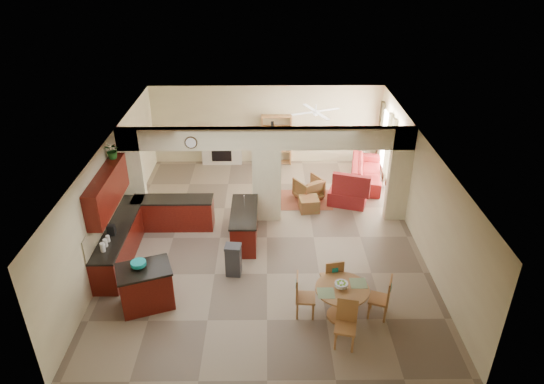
{
  "coord_description": "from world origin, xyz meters",
  "views": [
    {
      "loc": [
        0.03,
        -11.08,
        7.36
      ],
      "look_at": [
        0.14,
        0.3,
        1.25
      ],
      "focal_mm": 32.0,
      "sensor_mm": 36.0,
      "label": 1
    }
  ],
  "objects_px": {
    "armchair": "(309,188)",
    "kitchen_island": "(146,287)",
    "sofa": "(366,172)",
    "dining_table": "(341,298)"
  },
  "relations": [
    {
      "from": "dining_table",
      "to": "armchair",
      "type": "distance_m",
      "value": 5.32
    },
    {
      "from": "armchair",
      "to": "kitchen_island",
      "type": "bearing_deg",
      "value": 19.4
    },
    {
      "from": "sofa",
      "to": "armchair",
      "type": "distance_m",
      "value": 2.31
    },
    {
      "from": "kitchen_island",
      "to": "sofa",
      "type": "height_order",
      "value": "kitchen_island"
    },
    {
      "from": "dining_table",
      "to": "sofa",
      "type": "distance_m",
      "value": 6.69
    },
    {
      "from": "kitchen_island",
      "to": "sofa",
      "type": "distance_m",
      "value": 8.48
    },
    {
      "from": "sofa",
      "to": "armchair",
      "type": "relative_size",
      "value": 3.2
    },
    {
      "from": "kitchen_island",
      "to": "sofa",
      "type": "bearing_deg",
      "value": 25.79
    },
    {
      "from": "sofa",
      "to": "armchair",
      "type": "height_order",
      "value": "sofa"
    },
    {
      "from": "dining_table",
      "to": "armchair",
      "type": "bearing_deg",
      "value": 93.06
    }
  ]
}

